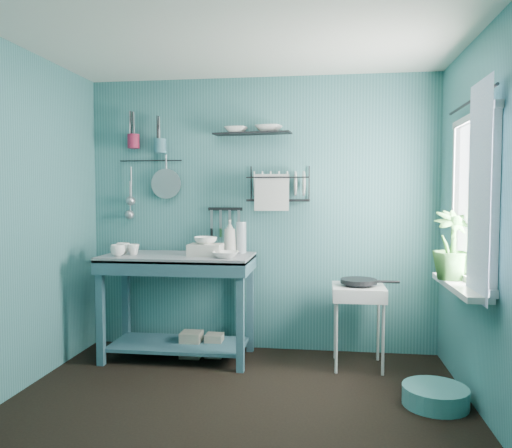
# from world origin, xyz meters

# --- Properties ---
(floor) EXTENTS (3.20, 3.20, 0.00)m
(floor) POSITION_xyz_m (0.00, 0.00, 0.00)
(floor) COLOR black
(floor) RESTS_ON ground
(ceiling) EXTENTS (3.20, 3.20, 0.00)m
(ceiling) POSITION_xyz_m (0.00, 0.00, 2.50)
(ceiling) COLOR silver
(ceiling) RESTS_ON ground
(wall_back) EXTENTS (3.20, 0.00, 3.20)m
(wall_back) POSITION_xyz_m (0.00, 1.50, 1.25)
(wall_back) COLOR #376F70
(wall_back) RESTS_ON ground
(wall_front) EXTENTS (3.20, 0.00, 3.20)m
(wall_front) POSITION_xyz_m (0.00, -1.50, 1.25)
(wall_front) COLOR #376F70
(wall_front) RESTS_ON ground
(wall_right) EXTENTS (0.00, 3.00, 3.00)m
(wall_right) POSITION_xyz_m (1.60, 0.00, 1.25)
(wall_right) COLOR #376F70
(wall_right) RESTS_ON ground
(work_counter) EXTENTS (1.30, 0.68, 0.91)m
(work_counter) POSITION_xyz_m (-0.67, 1.12, 0.46)
(work_counter) COLOR #305764
(work_counter) RESTS_ON floor
(mug_left) EXTENTS (0.12, 0.12, 0.10)m
(mug_left) POSITION_xyz_m (-1.15, 0.96, 0.96)
(mug_left) COLOR white
(mug_left) RESTS_ON work_counter
(mug_mid) EXTENTS (0.14, 0.14, 0.09)m
(mug_mid) POSITION_xyz_m (-1.05, 1.06, 0.96)
(mug_mid) COLOR white
(mug_mid) RESTS_ON work_counter
(mug_right) EXTENTS (0.17, 0.17, 0.10)m
(mug_right) POSITION_xyz_m (-1.17, 1.12, 0.96)
(mug_right) COLOR white
(mug_right) RESTS_ON work_counter
(wash_tub) EXTENTS (0.28, 0.22, 0.10)m
(wash_tub) POSITION_xyz_m (-0.42, 1.10, 0.96)
(wash_tub) COLOR beige
(wash_tub) RESTS_ON work_counter
(tub_bowl) EXTENTS (0.20, 0.19, 0.06)m
(tub_bowl) POSITION_xyz_m (-0.42, 1.10, 1.04)
(tub_bowl) COLOR white
(tub_bowl) RESTS_ON wash_tub
(soap_bottle) EXTENTS (0.11, 0.12, 0.30)m
(soap_bottle) POSITION_xyz_m (-0.25, 1.32, 1.06)
(soap_bottle) COLOR beige
(soap_bottle) RESTS_ON work_counter
(water_bottle) EXTENTS (0.09, 0.09, 0.28)m
(water_bottle) POSITION_xyz_m (-0.15, 1.34, 1.05)
(water_bottle) COLOR #A2ADB4
(water_bottle) RESTS_ON work_counter
(counter_bowl) EXTENTS (0.22, 0.22, 0.05)m
(counter_bowl) POSITION_xyz_m (-0.22, 0.97, 0.94)
(counter_bowl) COLOR white
(counter_bowl) RESTS_ON work_counter
(hotplate_stand) EXTENTS (0.45, 0.45, 0.68)m
(hotplate_stand) POSITION_xyz_m (0.87, 1.11, 0.34)
(hotplate_stand) COLOR silver
(hotplate_stand) RESTS_ON floor
(frying_pan) EXTENTS (0.30, 0.30, 0.03)m
(frying_pan) POSITION_xyz_m (0.87, 1.11, 0.72)
(frying_pan) COLOR black
(frying_pan) RESTS_ON hotplate_stand
(knife_strip) EXTENTS (0.32, 0.02, 0.03)m
(knife_strip) POSITION_xyz_m (-0.32, 1.47, 1.30)
(knife_strip) COLOR black
(knife_strip) RESTS_ON wall_back
(dish_rack) EXTENTS (0.58, 0.32, 0.32)m
(dish_rack) POSITION_xyz_m (0.18, 1.37, 1.53)
(dish_rack) COLOR black
(dish_rack) RESTS_ON wall_back
(upper_shelf) EXTENTS (0.72, 0.26, 0.02)m
(upper_shelf) POSITION_xyz_m (-0.06, 1.40, 1.98)
(upper_shelf) COLOR black
(upper_shelf) RESTS_ON wall_back
(shelf_bowl_left) EXTENTS (0.22, 0.22, 0.05)m
(shelf_bowl_left) POSITION_xyz_m (-0.21, 1.40, 2.04)
(shelf_bowl_left) COLOR white
(shelf_bowl_left) RESTS_ON upper_shelf
(shelf_bowl_right) EXTENTS (0.27, 0.27, 0.06)m
(shelf_bowl_right) POSITION_xyz_m (0.09, 1.40, 2.04)
(shelf_bowl_right) COLOR white
(shelf_bowl_right) RESTS_ON upper_shelf
(utensil_cup_magenta) EXTENTS (0.11, 0.11, 0.13)m
(utensil_cup_magenta) POSITION_xyz_m (-1.18, 1.42, 1.93)
(utensil_cup_magenta) COLOR maroon
(utensil_cup_magenta) RESTS_ON wall_back
(utensil_cup_teal) EXTENTS (0.11, 0.11, 0.13)m
(utensil_cup_teal) POSITION_xyz_m (-0.92, 1.42, 1.88)
(utensil_cup_teal) COLOR #3C717E
(utensil_cup_teal) RESTS_ON wall_back
(colander) EXTENTS (0.28, 0.03, 0.28)m
(colander) POSITION_xyz_m (-0.88, 1.45, 1.53)
(colander) COLOR #A1A4A9
(colander) RESTS_ON wall_back
(ladle_outer) EXTENTS (0.01, 0.01, 0.30)m
(ladle_outer) POSITION_xyz_m (-1.22, 1.46, 1.54)
(ladle_outer) COLOR #A1A4A9
(ladle_outer) RESTS_ON wall_back
(ladle_inner) EXTENTS (0.01, 0.01, 0.30)m
(ladle_inner) POSITION_xyz_m (-1.24, 1.46, 1.41)
(ladle_inner) COLOR #A1A4A9
(ladle_inner) RESTS_ON wall_back
(hook_rail) EXTENTS (0.60, 0.01, 0.01)m
(hook_rail) POSITION_xyz_m (-1.03, 1.47, 1.75)
(hook_rail) COLOR black
(hook_rail) RESTS_ON wall_back
(window_glass) EXTENTS (0.00, 1.10, 1.10)m
(window_glass) POSITION_xyz_m (1.59, 0.45, 1.40)
(window_glass) COLOR white
(window_glass) RESTS_ON wall_right
(windowsill) EXTENTS (0.16, 0.95, 0.04)m
(windowsill) POSITION_xyz_m (1.50, 0.45, 0.81)
(windowsill) COLOR silver
(windowsill) RESTS_ON wall_right
(curtain) EXTENTS (0.00, 1.35, 1.35)m
(curtain) POSITION_xyz_m (1.52, 0.15, 1.45)
(curtain) COLOR white
(curtain) RESTS_ON wall_right
(curtain_rod) EXTENTS (0.02, 1.05, 0.02)m
(curtain_rod) POSITION_xyz_m (1.54, 0.45, 2.05)
(curtain_rod) COLOR black
(curtain_rod) RESTS_ON wall_right
(potted_plant) EXTENTS (0.35, 0.35, 0.49)m
(potted_plant) POSITION_xyz_m (1.48, 0.62, 1.08)
(potted_plant) COLOR #306629
(potted_plant) RESTS_ON windowsill
(storage_tin_large) EXTENTS (0.18, 0.18, 0.22)m
(storage_tin_large) POSITION_xyz_m (-0.57, 1.17, 0.11)
(storage_tin_large) COLOR gray
(storage_tin_large) RESTS_ON floor
(storage_tin_small) EXTENTS (0.15, 0.15, 0.20)m
(storage_tin_small) POSITION_xyz_m (-0.37, 1.20, 0.10)
(storage_tin_small) COLOR gray
(storage_tin_small) RESTS_ON floor
(floor_basin) EXTENTS (0.44, 0.44, 0.13)m
(floor_basin) POSITION_xyz_m (1.34, 0.39, 0.07)
(floor_basin) COLOR teal
(floor_basin) RESTS_ON floor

